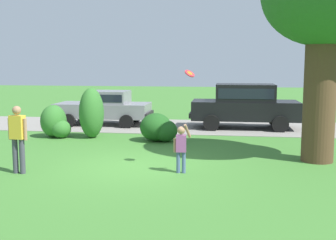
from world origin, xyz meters
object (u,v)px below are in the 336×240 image
object	(u,v)px
frisbee	(190,73)
adult_onlooker	(18,136)
parked_sedan	(105,106)
child_thrower	(181,145)
oak_tree_large	(329,3)
parked_suv	(245,104)

from	to	relation	value
frisbee	adult_onlooker	bearing A→B (deg)	-165.24
parked_sedan	child_thrower	distance (m)	9.21
oak_tree_large	frisbee	distance (m)	4.42
parked_sedan	oak_tree_large	bearing A→B (deg)	-36.55
oak_tree_large	frisbee	world-z (taller)	oak_tree_large
oak_tree_large	frisbee	bearing A→B (deg)	-158.46
oak_tree_large	child_thrower	distance (m)	5.72
oak_tree_large	child_thrower	size ratio (longest dim) A/B	4.83
oak_tree_large	child_thrower	world-z (taller)	oak_tree_large
parked_sedan	frisbee	xyz separation A→B (m)	(4.58, -7.60, 1.69)
oak_tree_large	child_thrower	bearing A→B (deg)	-153.30
parked_suv	frisbee	size ratio (longest dim) A/B	15.60
child_thrower	parked_sedan	bearing A→B (deg)	118.65
parked_sedan	parked_suv	size ratio (longest dim) A/B	0.94
parked_sedan	parked_suv	xyz separation A→B (m)	(6.28, -0.18, 0.23)
oak_tree_large	frisbee	xyz separation A→B (m)	(-3.70, -1.46, -1.92)
parked_suv	adult_onlooker	xyz separation A→B (m)	(-5.97, -8.54, -0.09)
oak_tree_large	parked_sedan	bearing A→B (deg)	143.45
parked_sedan	parked_suv	world-z (taller)	parked_suv
child_thrower	adult_onlooker	world-z (taller)	adult_onlooker
child_thrower	parked_suv	bearing A→B (deg)	76.75
parked_sedan	child_thrower	world-z (taller)	parked_sedan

